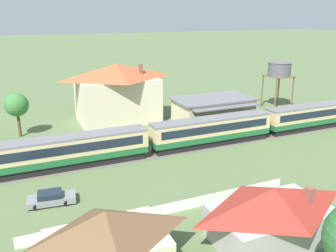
{
  "coord_description": "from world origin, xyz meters",
  "views": [
    {
      "loc": [
        -31.55,
        -40.27,
        17.65
      ],
      "look_at": [
        -11.67,
        5.21,
        1.92
      ],
      "focal_mm": 38.0,
      "sensor_mm": 36.0,
      "label": 1
    }
  ],
  "objects_px": {
    "station_house_terracotta_roof": "(117,92)",
    "cottage_brown_roof": "(107,241)",
    "cottage_red_roof": "(272,213)",
    "parked_car_grey": "(51,198)",
    "station_building": "(213,111)",
    "passenger_train": "(213,129)",
    "water_tower": "(279,69)",
    "yard_tree_1": "(17,105)"
  },
  "relations": [
    {
      "from": "cottage_brown_roof",
      "to": "cottage_red_roof",
      "type": "distance_m",
      "value": 13.24
    },
    {
      "from": "passenger_train",
      "to": "station_building",
      "type": "distance_m",
      "value": 9.88
    },
    {
      "from": "water_tower",
      "to": "cottage_brown_roof",
      "type": "relative_size",
      "value": 1.06
    },
    {
      "from": "cottage_brown_roof",
      "to": "cottage_red_roof",
      "type": "bearing_deg",
      "value": -5.93
    },
    {
      "from": "passenger_train",
      "to": "yard_tree_1",
      "type": "distance_m",
      "value": 28.88
    },
    {
      "from": "cottage_brown_roof",
      "to": "parked_car_grey",
      "type": "xyz_separation_m",
      "value": [
        -2.62,
        11.61,
        -1.95
      ]
    },
    {
      "from": "parked_car_grey",
      "to": "passenger_train",
      "type": "bearing_deg",
      "value": 26.27
    },
    {
      "from": "station_house_terracotta_roof",
      "to": "cottage_brown_roof",
      "type": "relative_size",
      "value": 1.58
    },
    {
      "from": "parked_car_grey",
      "to": "yard_tree_1",
      "type": "distance_m",
      "value": 23.02
    },
    {
      "from": "station_house_terracotta_roof",
      "to": "water_tower",
      "type": "height_order",
      "value": "station_house_terracotta_roof"
    },
    {
      "from": "water_tower",
      "to": "cottage_red_roof",
      "type": "height_order",
      "value": "water_tower"
    },
    {
      "from": "water_tower",
      "to": "cottage_red_roof",
      "type": "distance_m",
      "value": 44.38
    },
    {
      "from": "cottage_red_roof",
      "to": "cottage_brown_roof",
      "type": "bearing_deg",
      "value": 174.07
    },
    {
      "from": "station_building",
      "to": "water_tower",
      "type": "distance_m",
      "value": 17.86
    },
    {
      "from": "station_building",
      "to": "station_house_terracotta_roof",
      "type": "xyz_separation_m",
      "value": [
        -13.98,
        8.05,
        2.79
      ]
    },
    {
      "from": "cottage_brown_roof",
      "to": "passenger_train",
      "type": "bearing_deg",
      "value": 44.25
    },
    {
      "from": "water_tower",
      "to": "passenger_train",
      "type": "bearing_deg",
      "value": -149.87
    },
    {
      "from": "station_building",
      "to": "cottage_brown_roof",
      "type": "xyz_separation_m",
      "value": [
        -25.17,
        -28.26,
        0.32
      ]
    },
    {
      "from": "passenger_train",
      "to": "station_house_terracotta_roof",
      "type": "xyz_separation_m",
      "value": [
        -9.03,
        16.6,
        2.86
      ]
    },
    {
      "from": "passenger_train",
      "to": "parked_car_grey",
      "type": "xyz_separation_m",
      "value": [
        -22.84,
        -8.1,
        -1.57
      ]
    },
    {
      "from": "cottage_brown_roof",
      "to": "parked_car_grey",
      "type": "height_order",
      "value": "cottage_brown_roof"
    },
    {
      "from": "cottage_red_roof",
      "to": "water_tower",
      "type": "bearing_deg",
      "value": 49.59
    },
    {
      "from": "station_building",
      "to": "cottage_brown_roof",
      "type": "height_order",
      "value": "cottage_brown_roof"
    },
    {
      "from": "cottage_red_roof",
      "to": "yard_tree_1",
      "type": "xyz_separation_m",
      "value": [
        -17.81,
        35.5,
        2.49
      ]
    },
    {
      "from": "cottage_red_roof",
      "to": "station_building",
      "type": "bearing_deg",
      "value": 67.94
    },
    {
      "from": "station_house_terracotta_roof",
      "to": "cottage_red_roof",
      "type": "height_order",
      "value": "station_house_terracotta_roof"
    },
    {
      "from": "station_house_terracotta_roof",
      "to": "yard_tree_1",
      "type": "height_order",
      "value": "station_house_terracotta_roof"
    },
    {
      "from": "station_building",
      "to": "yard_tree_1",
      "type": "bearing_deg",
      "value": 168.85
    },
    {
      "from": "water_tower",
      "to": "parked_car_grey",
      "type": "xyz_separation_m",
      "value": [
        -44.35,
        -20.58,
        -7.06
      ]
    },
    {
      "from": "passenger_train",
      "to": "station_house_terracotta_roof",
      "type": "height_order",
      "value": "station_house_terracotta_roof"
    },
    {
      "from": "yard_tree_1",
      "to": "parked_car_grey",
      "type": "bearing_deg",
      "value": -84.86
    },
    {
      "from": "yard_tree_1",
      "to": "station_building",
      "type": "bearing_deg",
      "value": -11.15
    },
    {
      "from": "station_house_terracotta_roof",
      "to": "yard_tree_1",
      "type": "bearing_deg",
      "value": -172.21
    },
    {
      "from": "passenger_train",
      "to": "station_building",
      "type": "bearing_deg",
      "value": 59.93
    },
    {
      "from": "station_building",
      "to": "water_tower",
      "type": "bearing_deg",
      "value": 13.35
    },
    {
      "from": "cottage_brown_roof",
      "to": "parked_car_grey",
      "type": "relative_size",
      "value": 1.9
    },
    {
      "from": "station_building",
      "to": "cottage_red_roof",
      "type": "xyz_separation_m",
      "value": [
        -12.0,
        -29.62,
        0.13
      ]
    },
    {
      "from": "cottage_red_roof",
      "to": "parked_car_grey",
      "type": "xyz_separation_m",
      "value": [
        -15.79,
        12.97,
        -1.77
      ]
    },
    {
      "from": "station_house_terracotta_roof",
      "to": "cottage_red_roof",
      "type": "xyz_separation_m",
      "value": [
        1.98,
        -37.67,
        -2.66
      ]
    },
    {
      "from": "station_building",
      "to": "parked_car_grey",
      "type": "height_order",
      "value": "station_building"
    },
    {
      "from": "station_house_terracotta_roof",
      "to": "cottage_brown_roof",
      "type": "distance_m",
      "value": 38.07
    },
    {
      "from": "station_building",
      "to": "water_tower",
      "type": "xyz_separation_m",
      "value": [
        16.56,
        3.93,
        5.42
      ]
    }
  ]
}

